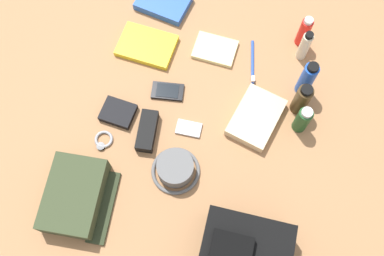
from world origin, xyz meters
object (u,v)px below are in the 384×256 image
at_px(toothbrush, 253,64).
at_px(cologne_bottle, 302,99).
at_px(media_player, 189,128).
at_px(wristwatch, 103,140).
at_px(sunscreen_spray, 304,32).
at_px(lotion_bottle, 305,46).
at_px(notepad, 215,49).
at_px(toiletry_pouch, 76,196).
at_px(shampoo_bottle, 303,120).
at_px(folded_towel, 256,118).
at_px(sunglasses_case, 147,131).
at_px(deodorant_spray, 307,79).
at_px(bucket_hat, 175,169).
at_px(cell_phone, 168,91).
at_px(travel_guidebook, 147,46).
at_px(paperback_novel, 163,3).
at_px(wallet, 118,113).

bearing_deg(toothbrush, cologne_bottle, 59.33).
relative_size(media_player, wristwatch, 1.25).
xyz_separation_m(sunscreen_spray, media_player, (0.45, -0.28, -0.06)).
distance_m(lotion_bottle, notepad, 0.32).
distance_m(lotion_bottle, cologne_bottle, 0.21).
xyz_separation_m(toiletry_pouch, shampoo_bottle, (-0.46, 0.61, 0.02)).
xyz_separation_m(shampoo_bottle, folded_towel, (0.02, -0.15, -0.04)).
relative_size(cologne_bottle, sunglasses_case, 1.05).
distance_m(deodorant_spray, wristwatch, 0.71).
height_order(lotion_bottle, folded_towel, lotion_bottle).
bearing_deg(wristwatch, bucket_hat, 84.79).
bearing_deg(notepad, shampoo_bottle, 60.25).
bearing_deg(sunglasses_case, cell_phone, 165.44).
relative_size(cell_phone, folded_towel, 0.61).
xyz_separation_m(travel_guidebook, folded_towel, (0.15, 0.45, 0.01)).
xyz_separation_m(bucket_hat, sunglasses_case, (-0.10, -0.13, -0.01)).
bearing_deg(folded_towel, bucket_hat, -37.81).
bearing_deg(folded_towel, cologne_bottle, 124.92).
height_order(sunscreen_spray, shampoo_bottle, sunscreen_spray).
bearing_deg(sunglasses_case, paperback_novel, -176.34).
height_order(lotion_bottle, media_player, lotion_bottle).
distance_m(bucket_hat, media_player, 0.16).
distance_m(cologne_bottle, shampoo_bottle, 0.07).
relative_size(deodorant_spray, media_player, 1.86).
relative_size(travel_guidebook, wallet, 1.82).
bearing_deg(cologne_bottle, sunglasses_case, -61.54).
xyz_separation_m(toothbrush, folded_towel, (0.20, 0.06, 0.01)).
xyz_separation_m(deodorant_spray, notepad, (-0.05, -0.34, -0.07)).
bearing_deg(media_player, wallet, -84.76).
height_order(lotion_bottle, paperback_novel, lotion_bottle).
relative_size(wristwatch, wallet, 0.65).
height_order(paperback_novel, folded_towel, folded_towel).
relative_size(media_player, folded_towel, 0.44).
bearing_deg(wallet, lotion_bottle, 128.98).
distance_m(wallet, sunglasses_case, 0.12).
bearing_deg(wristwatch, shampoo_bottle, 112.70).
bearing_deg(wallet, toiletry_pouch, -1.08).
bearing_deg(bucket_hat, deodorant_spray, 142.33).
relative_size(toiletry_pouch, notepad, 1.77).
bearing_deg(wallet, wristwatch, -5.00).
xyz_separation_m(lotion_bottle, deodorant_spray, (0.13, 0.03, 0.01)).
xyz_separation_m(notepad, folded_towel, (0.22, 0.21, 0.01)).
distance_m(toiletry_pouch, cologne_bottle, 0.79).
bearing_deg(toothbrush, shampoo_bottle, 49.76).
relative_size(cologne_bottle, notepad, 0.98).
bearing_deg(shampoo_bottle, travel_guidebook, -102.35).
bearing_deg(toiletry_pouch, toothbrush, 148.00).
height_order(bucket_hat, deodorant_spray, deodorant_spray).
height_order(toiletry_pouch, bucket_hat, toiletry_pouch).
distance_m(travel_guidebook, sunglasses_case, 0.34).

